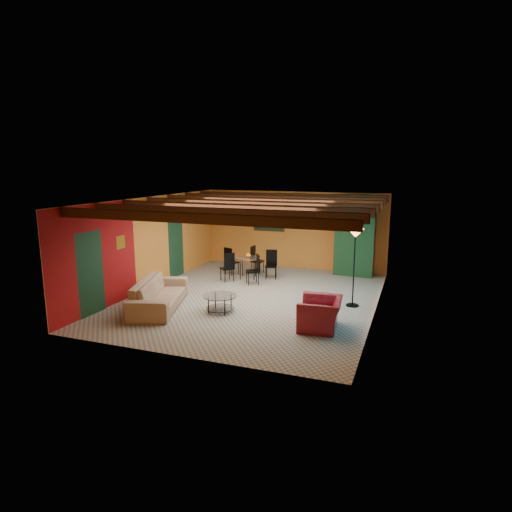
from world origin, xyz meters
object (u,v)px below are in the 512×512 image
at_px(dining_table, 248,264).
at_px(vase, 248,247).
at_px(sofa, 159,294).
at_px(floor_lamp, 354,268).
at_px(potted_plant, 357,202).
at_px(armchair, 320,314).
at_px(coffee_table, 220,303).
at_px(armoire, 355,242).

distance_m(dining_table, vase, 0.56).
height_order(sofa, floor_lamp, floor_lamp).
distance_m(sofa, potted_plant, 7.05).
height_order(armchair, potted_plant, potted_plant).
relative_size(floor_lamp, potted_plant, 4.22).
relative_size(sofa, vase, 13.48).
distance_m(dining_table, floor_lamp, 4.03).
bearing_deg(vase, floor_lamp, -25.84).
height_order(coffee_table, potted_plant, potted_plant).
xyz_separation_m(dining_table, potted_plant, (3.15, 1.69, 1.95)).
bearing_deg(armchair, sofa, -95.80).
bearing_deg(coffee_table, armchair, -5.43).
bearing_deg(vase, potted_plant, 28.19).
bearing_deg(sofa, armoire, -56.04).
bearing_deg(dining_table, armoire, 28.19).
relative_size(coffee_table, vase, 4.56).
xyz_separation_m(sofa, floor_lamp, (4.62, 1.86, 0.65)).
height_order(sofa, armchair, sofa).
bearing_deg(armchair, potted_plant, 174.45).
bearing_deg(dining_table, vase, 180.00).
bearing_deg(coffee_table, vase, 99.53).
relative_size(floor_lamp, vase, 10.90).
bearing_deg(dining_table, floor_lamp, -25.84).
height_order(armoire, vase, armoire).
xyz_separation_m(armchair, floor_lamp, (0.45, 1.88, 0.67)).
xyz_separation_m(armchair, coffee_table, (-2.58, 0.25, -0.13)).
relative_size(coffee_table, potted_plant, 1.77).
bearing_deg(potted_plant, armchair, -89.97).
height_order(armoire, potted_plant, potted_plant).
height_order(armchair, floor_lamp, floor_lamp).
relative_size(coffee_table, armoire, 0.39).
relative_size(potted_plant, vase, 2.58).
height_order(dining_table, potted_plant, potted_plant).
bearing_deg(armchair, armoire, 174.45).
height_order(armchair, vase, vase).
relative_size(sofa, armoire, 1.16).
height_order(armchair, armoire, armoire).
distance_m(sofa, vase, 3.81).
distance_m(coffee_table, vase, 3.52).
relative_size(armchair, armoire, 0.49).
distance_m(armchair, floor_lamp, 2.05).
distance_m(armchair, coffee_table, 2.60).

